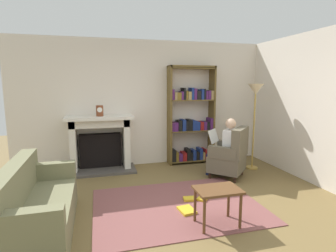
% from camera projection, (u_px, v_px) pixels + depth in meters
% --- Properties ---
extents(ground, '(14.00, 14.00, 0.00)m').
position_uv_depth(ground, '(184.00, 215.00, 3.65)').
color(ground, brown).
extents(back_wall, '(5.60, 0.10, 2.70)m').
position_uv_depth(back_wall, '(148.00, 103.00, 5.87)').
color(back_wall, silver).
rests_on(back_wall, ground).
extents(side_wall_right, '(0.10, 5.20, 2.70)m').
position_uv_depth(side_wall_right, '(291.00, 106.00, 5.31)').
color(side_wall_right, silver).
rests_on(side_wall_right, ground).
extents(area_rug, '(2.40, 1.80, 0.01)m').
position_uv_depth(area_rug, '(177.00, 205.00, 3.93)').
color(area_rug, brown).
rests_on(area_rug, ground).
extents(fireplace, '(1.37, 0.64, 1.14)m').
position_uv_depth(fireplace, '(100.00, 142.00, 5.48)').
color(fireplace, '#4C4742').
rests_on(fireplace, ground).
extents(mantel_clock, '(0.14, 0.14, 0.21)m').
position_uv_depth(mantel_clock, '(100.00, 111.00, 5.29)').
color(mantel_clock, brown).
rests_on(mantel_clock, fireplace).
extents(bookshelf, '(1.04, 0.32, 2.16)m').
position_uv_depth(bookshelf, '(191.00, 119.00, 5.96)').
color(bookshelf, brown).
rests_on(bookshelf, ground).
extents(armchair_reading, '(0.89, 0.89, 0.97)m').
position_uv_depth(armchair_reading, '(230.00, 156.00, 5.09)').
color(armchair_reading, '#331E14').
rests_on(armchair_reading, ground).
extents(seated_reader, '(0.58, 0.58, 1.14)m').
position_uv_depth(seated_reader, '(225.00, 145.00, 5.11)').
color(seated_reader, white).
rests_on(seated_reader, ground).
extents(sofa_floral, '(0.74, 1.71, 0.85)m').
position_uv_depth(sofa_floral, '(36.00, 207.00, 3.19)').
color(sofa_floral, '#737250').
rests_on(sofa_floral, ground).
extents(side_table, '(0.56, 0.39, 0.49)m').
position_uv_depth(side_table, '(218.00, 195.00, 3.33)').
color(side_table, brown).
rests_on(side_table, ground).
extents(scattered_books, '(0.60, 0.57, 0.03)m').
position_uv_depth(scattered_books, '(192.00, 204.00, 3.93)').
color(scattered_books, gold).
rests_on(scattered_books, area_rug).
extents(floor_lamp, '(0.32, 0.32, 1.78)m').
position_uv_depth(floor_lamp, '(255.00, 97.00, 5.45)').
color(floor_lamp, '#B7933F').
rests_on(floor_lamp, ground).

